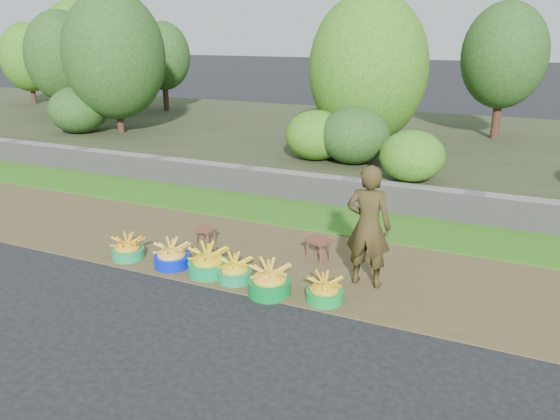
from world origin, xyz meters
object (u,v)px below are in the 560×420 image
at_px(basin_e, 269,281).
at_px(basin_f, 325,291).
at_px(basin_c, 208,263).
at_px(stool_left, 205,232).
at_px(basin_d, 235,271).
at_px(basin_b, 172,257).
at_px(vendor_woman, 368,226).
at_px(stool_right, 319,243).
at_px(basin_a, 128,249).

xyz_separation_m(basin_e, basin_f, (0.72, 0.09, -0.03)).
xyz_separation_m(basin_c, stool_left, (-0.61, 0.91, 0.05)).
relative_size(basin_d, stool_left, 1.38).
bearing_deg(basin_c, basin_f, -2.46).
relative_size(basin_b, basin_f, 1.10).
distance_m(basin_d, basin_f, 1.30).
bearing_deg(basin_c, vendor_woman, 16.66).
relative_size(basin_b, vendor_woman, 0.31).
distance_m(basin_f, stool_right, 1.31).
bearing_deg(basin_a, basin_f, -1.08).
bearing_deg(vendor_woman, stool_left, -6.88).
bearing_deg(stool_right, vendor_woman, -30.20).
height_order(basin_c, basin_d, basin_c).
distance_m(basin_b, basin_e, 1.63).
bearing_deg(basin_a, basin_d, -0.13).
xyz_separation_m(basin_c, basin_e, (1.02, -0.16, 0.00)).
relative_size(basin_c, basin_d, 1.17).
height_order(basin_a, basin_c, basin_c).
distance_m(stool_left, stool_right, 1.83).
xyz_separation_m(basin_c, basin_f, (1.73, -0.07, -0.03)).
relative_size(basin_e, stool_left, 1.62).
bearing_deg(basin_d, basin_e, -13.73).
xyz_separation_m(basin_a, stool_left, (0.76, 0.92, 0.08)).
height_order(basin_b, basin_f, basin_b).
xyz_separation_m(stool_right, vendor_woman, (0.85, -0.50, 0.56)).
bearing_deg(vendor_woman, stool_right, -30.83).
bearing_deg(basin_f, basin_d, 177.60).
bearing_deg(stool_right, basin_e, -98.33).
height_order(basin_a, basin_e, basin_e).
relative_size(basin_b, basin_c, 0.92).
bearing_deg(basin_a, basin_e, -3.52).
xyz_separation_m(basin_b, stool_right, (1.81, 1.11, 0.10)).
bearing_deg(basin_b, stool_right, 31.42).
bearing_deg(stool_right, basin_f, -65.96).
bearing_deg(stool_left, stool_right, 6.43).
height_order(basin_e, stool_right, basin_e).
bearing_deg(stool_left, basin_d, -41.59).
bearing_deg(basin_d, stool_left, 138.41).
distance_m(basin_a, basin_e, 2.39).
bearing_deg(basin_e, vendor_woman, 36.80).
xyz_separation_m(basin_c, vendor_woman, (2.06, 0.62, 0.65)).
xyz_separation_m(basin_d, basin_f, (1.30, -0.05, -0.00)).
relative_size(basin_d, basin_f, 1.02).
bearing_deg(basin_a, stool_left, 50.71).
distance_m(stool_left, vendor_woman, 2.75).
xyz_separation_m(basin_a, vendor_woman, (3.43, 0.63, 0.67)).
relative_size(basin_a, basin_b, 0.93).
bearing_deg(basin_c, stool_right, 42.76).
distance_m(basin_a, basin_c, 1.37).
xyz_separation_m(basin_b, basin_f, (2.34, -0.08, -0.02)).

